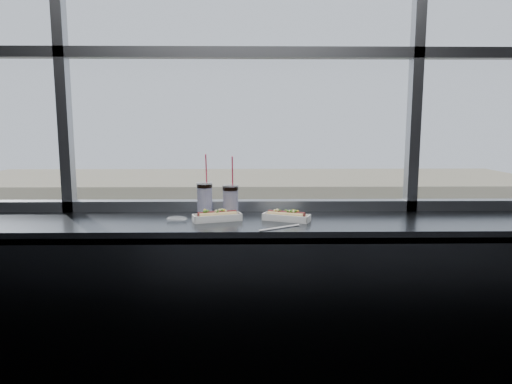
{
  "coord_description": "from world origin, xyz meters",
  "views": [
    {
      "loc": [
        0.05,
        -1.14,
        1.6
      ],
      "look_at": [
        0.09,
        1.23,
        1.25
      ],
      "focal_mm": 32.0,
      "sensor_mm": 36.0,
      "label": 1
    }
  ],
  "objects_px": {
    "car_far_b": "(299,313)",
    "pedestrian_c": "(304,287)",
    "wrapper": "(177,219)",
    "car_far_c": "(464,312)",
    "hotdog_tray_left": "(217,216)",
    "loose_straw": "(280,228)",
    "hotdog_tray_right": "(286,216)",
    "soda_cup_right": "(231,199)",
    "soda_cup_left": "(205,196)",
    "tree_left": "(107,261)",
    "pedestrian_d": "(350,292)",
    "pedestrian_b": "(226,293)",
    "car_far_a": "(54,314)",
    "tree_center": "(273,263)",
    "tree_right": "(404,258)"
  },
  "relations": [
    {
      "from": "car_far_b",
      "to": "tree_center",
      "type": "distance_m",
      "value": 4.65
    },
    {
      "from": "tree_center",
      "to": "soda_cup_left",
      "type": "bearing_deg",
      "value": -93.9
    },
    {
      "from": "hotdog_tray_right",
      "to": "tree_right",
      "type": "relative_size",
      "value": 0.05
    },
    {
      "from": "hotdog_tray_left",
      "to": "car_far_a",
      "type": "relative_size",
      "value": 0.04
    },
    {
      "from": "wrapper",
      "to": "car_far_c",
      "type": "height_order",
      "value": "wrapper"
    },
    {
      "from": "wrapper",
      "to": "pedestrian_b",
      "type": "distance_m",
      "value": 30.16
    },
    {
      "from": "loose_straw",
      "to": "pedestrian_b",
      "type": "bearing_deg",
      "value": 61.91
    },
    {
      "from": "hotdog_tray_right",
      "to": "tree_left",
      "type": "height_order",
      "value": "hotdog_tray_right"
    },
    {
      "from": "hotdog_tray_left",
      "to": "car_far_b",
      "type": "distance_m",
      "value": 26.86
    },
    {
      "from": "hotdog_tray_left",
      "to": "pedestrian_c",
      "type": "height_order",
      "value": "hotdog_tray_left"
    },
    {
      "from": "pedestrian_d",
      "to": "pedestrian_b",
      "type": "xyz_separation_m",
      "value": [
        -8.59,
        0.25,
        -0.1
      ]
    },
    {
      "from": "car_far_b",
      "to": "tree_right",
      "type": "xyz_separation_m",
      "value": [
        7.75,
        4.0,
        2.21
      ]
    },
    {
      "from": "hotdog_tray_left",
      "to": "loose_straw",
      "type": "bearing_deg",
      "value": -47.28
    },
    {
      "from": "car_far_b",
      "to": "wrapper",
      "type": "bearing_deg",
      "value": 177.01
    },
    {
      "from": "pedestrian_d",
      "to": "tree_left",
      "type": "distance_m",
      "value": 16.99
    },
    {
      "from": "pedestrian_d",
      "to": "hotdog_tray_right",
      "type": "bearing_deg",
      "value": -103.69
    },
    {
      "from": "pedestrian_d",
      "to": "pedestrian_b",
      "type": "bearing_deg",
      "value": 178.32
    },
    {
      "from": "car_far_b",
      "to": "pedestrian_c",
      "type": "bearing_deg",
      "value": -6.1
    },
    {
      "from": "hotdog_tray_right",
      "to": "loose_straw",
      "type": "bearing_deg",
      "value": -82.13
    },
    {
      "from": "car_far_c",
      "to": "pedestrian_b",
      "type": "relative_size",
      "value": 3.21
    },
    {
      "from": "hotdog_tray_right",
      "to": "pedestrian_b",
      "type": "relative_size",
      "value": 0.14
    },
    {
      "from": "tree_center",
      "to": "soda_cup_right",
      "type": "bearing_deg",
      "value": -93.59
    },
    {
      "from": "pedestrian_d",
      "to": "pedestrian_c",
      "type": "distance_m",
      "value": 3.22
    },
    {
      "from": "soda_cup_right",
      "to": "pedestrian_c",
      "type": "bearing_deg",
      "value": 82.03
    },
    {
      "from": "loose_straw",
      "to": "pedestrian_c",
      "type": "relative_size",
      "value": 0.11
    },
    {
      "from": "soda_cup_left",
      "to": "tree_left",
      "type": "bearing_deg",
      "value": 108.92
    },
    {
      "from": "car_far_a",
      "to": "pedestrian_c",
      "type": "bearing_deg",
      "value": -74.99
    },
    {
      "from": "pedestrian_c",
      "to": "tree_right",
      "type": "xyz_separation_m",
      "value": [
        6.87,
        -0.49,
        2.24
      ]
    },
    {
      "from": "hotdog_tray_right",
      "to": "pedestrian_c",
      "type": "relative_size",
      "value": 0.12
    },
    {
      "from": "car_far_c",
      "to": "soda_cup_left",
      "type": "bearing_deg",
      "value": 143.11
    },
    {
      "from": "hotdog_tray_right",
      "to": "car_far_a",
      "type": "bearing_deg",
      "value": 139.14
    },
    {
      "from": "hotdog_tray_right",
      "to": "car_far_b",
      "type": "bearing_deg",
      "value": 105.9
    },
    {
      "from": "hotdog_tray_right",
      "to": "soda_cup_right",
      "type": "height_order",
      "value": "soda_cup_right"
    },
    {
      "from": "car_far_b",
      "to": "tree_center",
      "type": "xyz_separation_m",
      "value": [
        -1.36,
        4.0,
        1.94
      ]
    },
    {
      "from": "wrapper",
      "to": "pedestrian_c",
      "type": "height_order",
      "value": "wrapper"
    },
    {
      "from": "soda_cup_right",
      "to": "tree_right",
      "type": "distance_m",
      "value": 31.48
    },
    {
      "from": "wrapper",
      "to": "tree_left",
      "type": "xyz_separation_m",
      "value": [
        -9.5,
        28.3,
        -8.83
      ]
    },
    {
      "from": "pedestrian_d",
      "to": "pedestrian_c",
      "type": "xyz_separation_m",
      "value": [
        -3.05,
        1.04,
        0.0
      ]
    },
    {
      "from": "tree_left",
      "to": "tree_center",
      "type": "height_order",
      "value": "tree_left"
    },
    {
      "from": "hotdog_tray_right",
      "to": "loose_straw",
      "type": "relative_size",
      "value": 1.1
    },
    {
      "from": "wrapper",
      "to": "pedestrian_d",
      "type": "relative_size",
      "value": 0.05
    },
    {
      "from": "car_far_c",
      "to": "pedestrian_d",
      "type": "bearing_deg",
      "value": 53.92
    },
    {
      "from": "car_far_b",
      "to": "pedestrian_d",
      "type": "height_order",
      "value": "car_far_b"
    },
    {
      "from": "tree_right",
      "to": "pedestrian_b",
      "type": "bearing_deg",
      "value": -178.64
    },
    {
      "from": "hotdog_tray_left",
      "to": "wrapper",
      "type": "bearing_deg",
      "value": 163.24
    },
    {
      "from": "car_far_b",
      "to": "car_far_a",
      "type": "bearing_deg",
      "value": 95.0
    },
    {
      "from": "wrapper",
      "to": "pedestrian_d",
      "type": "xyz_separation_m",
      "value": [
        7.34,
        27.75,
        -11.02
      ]
    },
    {
      "from": "soda_cup_left",
      "to": "car_far_c",
      "type": "bearing_deg",
      "value": 60.64
    },
    {
      "from": "car_far_c",
      "to": "pedestrian_c",
      "type": "distance_m",
      "value": 10.41
    },
    {
      "from": "hotdog_tray_left",
      "to": "soda_cup_left",
      "type": "relative_size",
      "value": 0.79
    }
  ]
}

